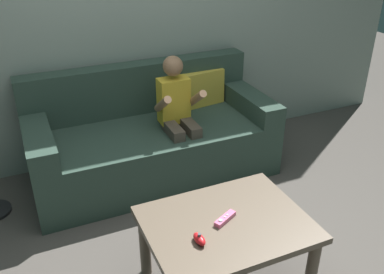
{
  "coord_description": "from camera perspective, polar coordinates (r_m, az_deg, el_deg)",
  "views": [
    {
      "loc": [
        -0.8,
        -1.47,
        1.79
      ],
      "look_at": [
        0.12,
        0.62,
        0.59
      ],
      "focal_mm": 39.35,
      "sensor_mm": 36.0,
      "label": 1
    }
  ],
  "objects": [
    {
      "name": "coffee_table",
      "position": [
        2.19,
        4.65,
        -12.81
      ],
      "size": [
        0.81,
        0.62,
        0.44
      ],
      "color": "brown",
      "rests_on": "ground"
    },
    {
      "name": "game_remote_pink_near_edge",
      "position": [
        2.14,
        4.5,
        -10.98
      ],
      "size": [
        0.14,
        0.09,
        0.03
      ],
      "color": "pink",
      "rests_on": "coffee_table"
    },
    {
      "name": "couch",
      "position": [
        3.23,
        -5.41,
        -0.18
      ],
      "size": [
        1.79,
        0.8,
        0.8
      ],
      "color": "#2D4238",
      "rests_on": "ground"
    },
    {
      "name": "wall_back",
      "position": [
        3.26,
        -9.74,
        17.82
      ],
      "size": [
        5.16,
        0.05,
        2.5
      ],
      "primitive_type": "cube",
      "color": "gray",
      "rests_on": "ground"
    },
    {
      "name": "person_seated_on_couch",
      "position": [
        3.01,
        -1.88,
        3.17
      ],
      "size": [
        0.31,
        0.38,
        0.94
      ],
      "color": "#4C4238",
      "rests_on": "ground"
    },
    {
      "name": "nunchuk_red",
      "position": [
        2.01,
        1.01,
        -13.66
      ],
      "size": [
        0.05,
        0.09,
        0.05
      ],
      "color": "red",
      "rests_on": "coffee_table"
    }
  ]
}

